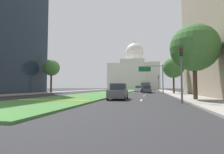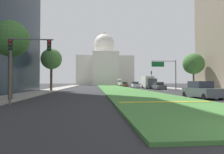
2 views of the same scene
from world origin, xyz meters
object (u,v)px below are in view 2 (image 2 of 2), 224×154
Objects in this scene: sedan_midblock at (159,86)px; sedan_far_horizon at (125,84)px; city_bus at (122,82)px; overhead_guide_sign at (167,69)px; sedan_lead_stopped at (201,90)px; traffic_light_far_right at (151,77)px; capitol_building at (104,68)px; street_tree_right_mid at (193,64)px; street_tree_left_mid at (51,59)px; box_truck_delivery at (149,82)px; street_tree_left_near at (11,39)px; traffic_light_near_left at (22,55)px; sedan_distant at (135,85)px.

sedan_far_horizon is (-3.41, 26.61, 0.00)m from sedan_midblock.
sedan_far_horizon is 8.59m from city_bus.
overhead_guide_sign reaches higher than sedan_lead_stopped.
traffic_light_far_right is at bearing 78.42° from sedan_midblock.
capitol_building is at bearing 103.27° from traffic_light_far_right.
street_tree_right_mid is 1.59× the size of sedan_lead_stopped.
street_tree_left_mid reaches higher than box_truck_delivery.
city_bus is at bearing -80.00° from capitol_building.
street_tree_left_near is at bearing -98.36° from capitol_building.
traffic_light_near_left reaches higher than sedan_lead_stopped.
street_tree_left_mid is at bearing 91.26° from street_tree_left_near.
capitol_building is 73.53m from street_tree_left_mid.
overhead_guide_sign is at bearing -75.70° from box_truck_delivery.
street_tree_left_near is 36.93m from box_truck_delivery.
street_tree_left_near reaches higher than traffic_light_near_left.
street_tree_left_near is at bearing -88.74° from street_tree_left_mid.
capitol_building is 2.75× the size of city_bus.
sedan_far_horizon is at bearing 99.97° from overhead_guide_sign.
sedan_midblock is at bearing -85.97° from box_truck_delivery.
sedan_distant is (5.88, -55.84, -9.08)m from capitol_building.
street_tree_left_mid reaches higher than sedan_midblock.
street_tree_right_mid is at bearing -44.91° from sedan_midblock.
capitol_building is at bearing 97.41° from sedan_far_horizon.
overhead_guide_sign is (-1.88, -17.34, 1.33)m from traffic_light_far_right.
street_tree_right_mid is 19.22m from sedan_distant.
sedan_distant is at bearing 61.12° from street_tree_left_near.
overhead_guide_sign is at bearing 43.43° from street_tree_left_near.
box_truck_delivery reaches higher than city_bus.
box_truck_delivery is 0.58× the size of city_bus.
traffic_light_near_left is 0.70× the size of street_tree_left_near.
street_tree_left_near is at bearing -133.41° from sedan_midblock.
street_tree_left_near is 32.72m from street_tree_right_mid.
sedan_lead_stopped is at bearing -86.37° from capitol_building.
sedan_lead_stopped is 48.73m from sedan_far_horizon.
traffic_light_far_right is 1.13× the size of sedan_far_horizon.
overhead_guide_sign is 4.25m from sedan_midblock.
street_tree_right_mid reaches higher than street_tree_left_near.
street_tree_right_mid is (14.02, -72.66, -4.60)m from capitol_building.
sedan_lead_stopped is 57.27m from city_bus.
street_tree_left_near is at bearing -110.46° from sedan_far_horizon.
street_tree_left_near reaches higher than box_truck_delivery.
street_tree_left_near is 18.50m from street_tree_left_mid.
street_tree_left_near is at bearing -125.97° from box_truck_delivery.
street_tree_left_mid reaches higher than traffic_light_far_right.
capitol_building is 69.36m from overhead_guide_sign.
sedan_distant is (19.60, 16.30, -5.18)m from street_tree_left_mid.
traffic_light_near_left is 21.82m from street_tree_left_mid.
sedan_far_horizon is (16.49, 52.95, -3.00)m from traffic_light_near_left.
sedan_distant is (-4.28, 12.57, -3.81)m from overhead_guide_sign.
traffic_light_far_right is at bearing 95.24° from street_tree_right_mid.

